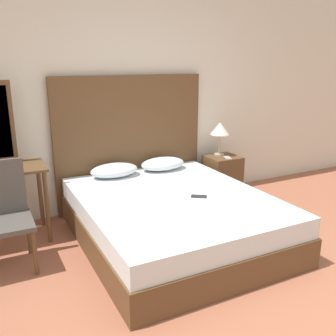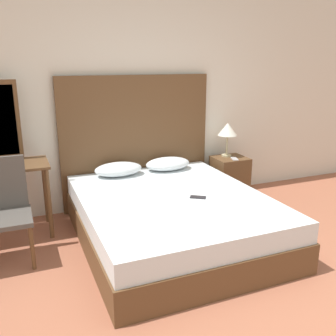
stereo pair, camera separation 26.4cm
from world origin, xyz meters
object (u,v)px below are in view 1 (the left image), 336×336
Objects in this scene: bed at (173,218)px; nightstand at (222,176)px; table_lamp at (220,129)px; phone_on_bed at (199,196)px; phone_on_nightstand at (227,158)px.

nightstand is (1.15, 0.81, 0.04)m from bed.
bed is at bearing -144.91° from nightstand.
nightstand is 1.26× the size of table_lamp.
bed is 3.90× the size of nightstand.
phone_on_bed is at bearing -134.67° from nightstand.
table_lamp reaches higher than nightstand.
phone_on_nightstand is at bearing 31.77° from bed.
table_lamp reaches higher than bed.
table_lamp is (1.14, 0.88, 0.65)m from bed.
phone_on_nightstand reaches higher than phone_on_bed.
table_lamp is 2.63× the size of phone_on_nightstand.
phone_on_nightstand reaches higher than bed.
phone_on_bed reaches higher than bed.
phone_on_bed is 1.28m from phone_on_nightstand.
phone_on_nightstand is at bearing -88.90° from nightstand.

